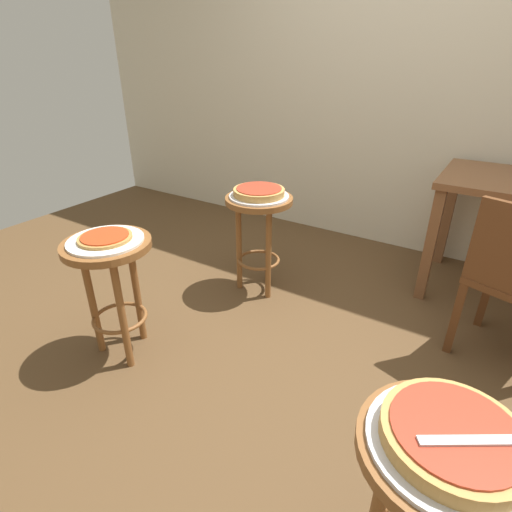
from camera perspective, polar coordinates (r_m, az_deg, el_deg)
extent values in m
plane|color=brown|center=(2.19, 6.33, -13.52)|extent=(6.00, 6.00, 0.00)
cube|color=beige|center=(3.24, 22.82, 26.67)|extent=(6.00, 0.10, 3.00)
cylinder|color=brown|center=(1.09, 25.64, -23.72)|extent=(0.41, 0.41, 0.03)
cylinder|color=brown|center=(1.41, 23.71, -28.40)|extent=(0.04, 0.04, 0.60)
cylinder|color=silver|center=(1.07, 25.91, -22.90)|extent=(0.37, 0.37, 0.01)
cylinder|color=tan|center=(1.05, 26.21, -21.96)|extent=(0.31, 0.31, 0.04)
cylinder|color=#B23823|center=(1.04, 26.48, -21.11)|extent=(0.28, 0.28, 0.01)
cylinder|color=brown|center=(1.98, -20.43, 1.45)|extent=(0.41, 0.41, 0.03)
cylinder|color=brown|center=(2.19, -16.55, -4.81)|extent=(0.04, 0.04, 0.60)
cylinder|color=brown|center=(2.18, -22.20, -6.05)|extent=(0.04, 0.04, 0.60)
cylinder|color=brown|center=(2.02, -18.43, -8.06)|extent=(0.04, 0.04, 0.60)
torus|color=brown|center=(2.18, -18.71, -8.25)|extent=(0.27, 0.27, 0.02)
cylinder|color=white|center=(1.97, -20.54, 2.06)|extent=(0.35, 0.35, 0.01)
cylinder|color=#B78442|center=(1.97, -20.60, 2.42)|extent=(0.24, 0.24, 0.01)
cylinder|color=red|center=(1.96, -20.65, 2.70)|extent=(0.21, 0.21, 0.01)
cylinder|color=brown|center=(2.45, 0.42, 7.95)|extent=(0.41, 0.41, 0.03)
cylinder|color=brown|center=(2.67, 1.86, 2.25)|extent=(0.04, 0.04, 0.60)
cylinder|color=brown|center=(2.58, -2.43, 1.30)|extent=(0.04, 0.04, 0.60)
cylinder|color=brown|center=(2.47, 1.77, 0.11)|extent=(0.04, 0.04, 0.60)
torus|color=brown|center=(2.61, 0.39, -0.53)|extent=(0.27, 0.27, 0.02)
cylinder|color=silver|center=(2.44, 0.42, 8.47)|extent=(0.36, 0.36, 0.01)
cylinder|color=tan|center=(2.43, 0.43, 9.05)|extent=(0.31, 0.31, 0.04)
cylinder|color=#B23823|center=(2.42, 0.43, 9.57)|extent=(0.27, 0.27, 0.01)
cube|color=brown|center=(2.66, 23.41, 1.29)|extent=(0.06, 0.06, 0.72)
cube|color=brown|center=(3.21, 25.50, 5.12)|extent=(0.06, 0.06, 0.72)
cube|color=#5B3319|center=(2.60, 29.84, -4.66)|extent=(0.04, 0.04, 0.42)
cube|color=#5B3319|center=(2.30, 26.39, -7.89)|extent=(0.04, 0.04, 0.42)
cube|color=silver|center=(1.02, 28.14, -22.05)|extent=(0.20, 0.14, 0.01)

